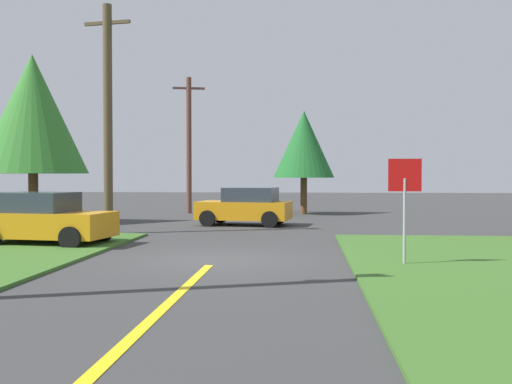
# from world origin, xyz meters

# --- Properties ---
(ground_plane) EXTENTS (120.00, 120.00, 0.00)m
(ground_plane) POSITION_xyz_m (0.00, 0.00, 0.00)
(ground_plane) COLOR #373737
(lane_stripe_center) EXTENTS (0.20, 14.00, 0.01)m
(lane_stripe_center) POSITION_xyz_m (0.00, -8.00, 0.01)
(lane_stripe_center) COLOR yellow
(lane_stripe_center) RESTS_ON ground
(stop_sign) EXTENTS (0.76, 0.07, 2.54)m
(stop_sign) POSITION_xyz_m (4.60, -0.81, 1.79)
(stop_sign) COLOR #9EA0A8
(stop_sign) RESTS_ON ground
(parked_car_near_building) EXTENTS (4.10, 2.56, 1.62)m
(parked_car_near_building) POSITION_xyz_m (-5.70, 2.80, 0.80)
(parked_car_near_building) COLOR orange
(parked_car_near_building) RESTS_ON ground
(car_approaching_junction) EXTENTS (4.15, 2.61, 1.62)m
(car_approaching_junction) POSITION_xyz_m (-0.27, 10.66, 0.80)
(car_approaching_junction) COLOR orange
(car_approaching_junction) RESTS_ON ground
(utility_pole_mid) EXTENTS (1.79, 0.43, 8.37)m
(utility_pole_mid) POSITION_xyz_m (-4.93, 6.56, 4.28)
(utility_pole_mid) COLOR brown
(utility_pole_mid) RESTS_ON ground
(utility_pole_far) EXTENTS (1.78, 0.53, 7.64)m
(utility_pole_far) POSITION_xyz_m (-4.26, 18.66, 3.94)
(utility_pole_far) COLOR brown
(utility_pole_far) RESTS_ON ground
(oak_tree_left) EXTENTS (3.35, 3.35, 5.69)m
(oak_tree_left) POSITION_xyz_m (2.20, 18.37, 3.84)
(oak_tree_left) COLOR brown
(oak_tree_left) RESTS_ON ground
(pine_tree_center) EXTENTS (4.79, 4.79, 7.50)m
(pine_tree_center) POSITION_xyz_m (-9.74, 10.81, 4.85)
(pine_tree_center) COLOR brown
(pine_tree_center) RESTS_ON ground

